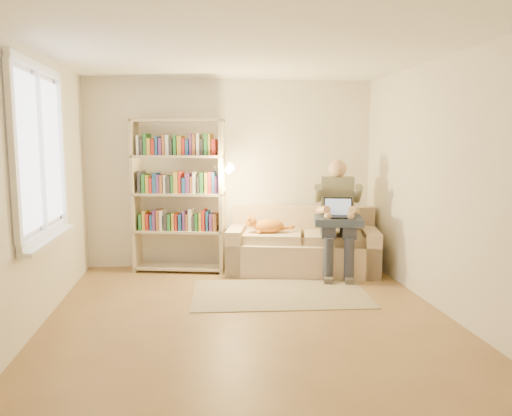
{
  "coord_description": "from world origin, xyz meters",
  "views": [
    {
      "loc": [
        -0.52,
        -4.77,
        1.75
      ],
      "look_at": [
        0.2,
        1.0,
        0.97
      ],
      "focal_mm": 35.0,
      "sensor_mm": 36.0,
      "label": 1
    }
  ],
  "objects": [
    {
      "name": "wall_left",
      "position": [
        -2.0,
        0.0,
        1.3
      ],
      "size": [
        0.02,
        4.5,
        2.6
      ],
      "primitive_type": "cube",
      "color": "silver",
      "rests_on": "floor"
    },
    {
      "name": "floor",
      "position": [
        0.0,
        0.0,
        0.0
      ],
      "size": [
        4.5,
        4.5,
        0.0
      ],
      "primitive_type": "plane",
      "color": "olive",
      "rests_on": "ground"
    },
    {
      "name": "cat",
      "position": [
        0.43,
        1.72,
        0.63
      ],
      "size": [
        0.63,
        0.3,
        0.23
      ],
      "rotation": [
        0.0,
        0.0,
        -0.21
      ],
      "color": "orange",
      "rests_on": "sofa"
    },
    {
      "name": "wall_back",
      "position": [
        0.0,
        2.25,
        1.3
      ],
      "size": [
        4.0,
        0.02,
        2.6
      ],
      "primitive_type": "cube",
      "color": "silver",
      "rests_on": "floor"
    },
    {
      "name": "sofa",
      "position": [
        0.92,
        1.74,
        0.31
      ],
      "size": [
        2.13,
        1.29,
        0.84
      ],
      "rotation": [
        0.0,
        0.0,
        -0.21
      ],
      "color": "#C7AC8C",
      "rests_on": "floor"
    },
    {
      "name": "laptop",
      "position": [
        1.33,
        1.35,
        0.85
      ],
      "size": [
        0.42,
        0.36,
        0.32
      ],
      "rotation": [
        0.0,
        0.0,
        -0.21
      ],
      "color": "black",
      "rests_on": "blanket"
    },
    {
      "name": "window",
      "position": [
        -1.95,
        0.2,
        1.38
      ],
      "size": [
        0.12,
        1.52,
        1.69
      ],
      "color": "white",
      "rests_on": "wall_left"
    },
    {
      "name": "wall_right",
      "position": [
        2.0,
        0.0,
        1.3
      ],
      "size": [
        0.02,
        4.5,
        2.6
      ],
      "primitive_type": "cube",
      "color": "silver",
      "rests_on": "floor"
    },
    {
      "name": "wall_front",
      "position": [
        0.0,
        -2.25,
        1.3
      ],
      "size": [
        4.0,
        0.02,
        2.6
      ],
      "primitive_type": "cube",
      "color": "silver",
      "rests_on": "floor"
    },
    {
      "name": "person",
      "position": [
        1.33,
        1.5,
        0.84
      ],
      "size": [
        0.55,
        0.75,
        1.51
      ],
      "rotation": [
        0.0,
        0.0,
        -0.21
      ],
      "color": "#6C6D58",
      "rests_on": "sofa"
    },
    {
      "name": "blanket",
      "position": [
        1.33,
        1.34,
        0.74
      ],
      "size": [
        0.69,
        0.6,
        0.1
      ],
      "primitive_type": "cube",
      "rotation": [
        0.0,
        0.0,
        -0.21
      ],
      "color": "#2A3449",
      "rests_on": "person"
    },
    {
      "name": "bookshelf",
      "position": [
        -0.73,
        1.9,
        1.13
      ],
      "size": [
        1.34,
        0.64,
        2.05
      ],
      "rotation": [
        0.0,
        0.0,
        -0.21
      ],
      "color": "#C2B392",
      "rests_on": "floor"
    },
    {
      "name": "ceiling",
      "position": [
        0.0,
        0.0,
        2.6
      ],
      "size": [
        4.0,
        4.5,
        0.02
      ],
      "primitive_type": "cube",
      "color": "white",
      "rests_on": "wall_back"
    },
    {
      "name": "rug",
      "position": [
        0.44,
        0.72,
        0.01
      ],
      "size": [
        2.07,
        1.3,
        0.01
      ],
      "primitive_type": "cube",
      "rotation": [
        0.0,
        0.0,
        -0.06
      ],
      "color": "gray",
      "rests_on": "floor"
    }
  ]
}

